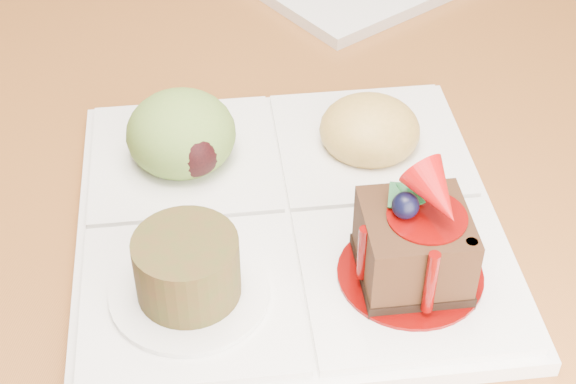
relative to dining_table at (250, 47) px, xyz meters
name	(u,v)px	position (x,y,z in m)	size (l,w,h in m)	color
dining_table	(250,47)	(0.00, 0.00, 0.00)	(1.00, 1.80, 0.75)	#915925
sampler_plate	(284,202)	(-0.13, -0.32, 0.09)	(0.37, 0.37, 0.11)	silver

